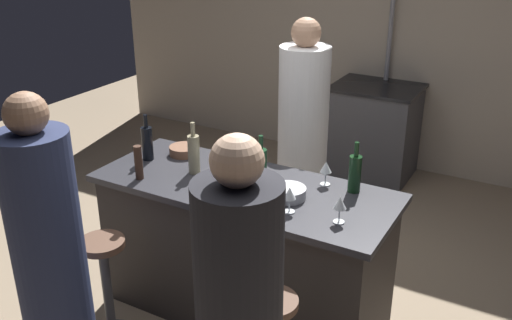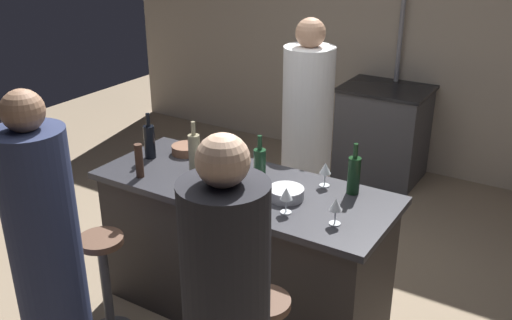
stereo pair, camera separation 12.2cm
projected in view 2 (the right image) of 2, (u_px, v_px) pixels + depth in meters
The scene contains 19 objects.
ground_plane at pixel (244, 309), 3.71m from camera, with size 9.00×9.00×0.00m, color gray.
back_wall at pixel (405, 35), 5.43m from camera, with size 6.40×0.16×2.60m, color #BCAD99.
kitchen_island at pixel (243, 250), 3.53m from camera, with size 1.80×0.72×0.90m.
stove_range at pixel (383, 132), 5.45m from camera, with size 0.80×0.64×0.89m.
chef at pixel (306, 145), 4.19m from camera, with size 0.36×0.36×1.72m.
bar_stool_left at pixel (106, 283), 3.35m from camera, with size 0.28×0.28×0.68m.
guest_left at pixel (48, 260), 2.86m from camera, with size 0.35×0.35×1.65m.
overhead_pot_rack at pixel (371, 6), 4.53m from camera, with size 0.89×1.40×2.17m.
pepper_mill at pixel (139, 161), 3.41m from camera, with size 0.05×0.05×0.21m, color #382319.
wine_bottle_green at pixel (260, 167), 3.28m from camera, with size 0.07×0.07×0.31m.
wine_bottle_red at pixel (354, 174), 3.21m from camera, with size 0.07×0.07×0.30m.
wine_bottle_white at pixel (194, 153), 3.47m from camera, with size 0.07×0.07×0.32m.
wine_bottle_dark at pixel (149, 141), 3.68m from camera, with size 0.07×0.07×0.30m.
wine_glass_near_right_guest at pixel (325, 169), 3.29m from camera, with size 0.07×0.07×0.15m.
wine_glass_by_chef at pixel (336, 206), 2.88m from camera, with size 0.07×0.07×0.15m.
wine_glass_near_left_guest at pixel (286, 195), 2.99m from camera, with size 0.07×0.07×0.15m.
mixing_bowl_steel at pixel (286, 193), 3.18m from camera, with size 0.20×0.20×0.06m, color #B7B7BC.
mixing_bowl_ceramic at pixel (227, 175), 3.38m from camera, with size 0.21×0.21×0.08m, color silver.
mixing_bowl_wooden at pixel (186, 149), 3.78m from camera, with size 0.19×0.19×0.06m, color brown.
Camera 2 is at (1.66, -2.54, 2.35)m, focal length 40.21 mm.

